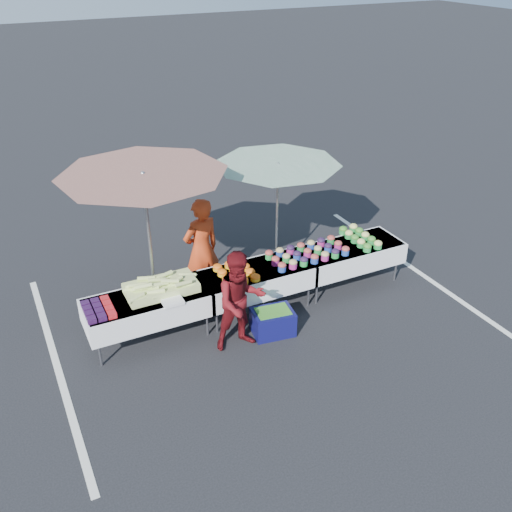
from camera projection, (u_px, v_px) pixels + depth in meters
name	position (u px, v px, depth m)	size (l,w,h in m)	color
ground	(256.00, 309.00, 9.43)	(80.00, 80.00, 0.00)	black
stripe_left	(57.00, 365.00, 8.18)	(0.10, 5.00, 0.00)	silver
stripe_right	(409.00, 265.00, 10.67)	(0.10, 5.00, 0.00)	silver
table_left	(147.00, 307.00, 8.44)	(1.86, 0.81, 0.75)	white
table_center	(256.00, 279.00, 9.14)	(1.86, 0.81, 0.75)	white
table_right	(349.00, 254.00, 9.84)	(1.86, 0.81, 0.75)	white
berry_punnets	(98.00, 310.00, 8.02)	(0.40, 0.54, 0.08)	black
corn_pile	(161.00, 287.00, 8.45)	(1.16, 0.57, 0.26)	#B0DA70
plastic_bags	(172.00, 301.00, 8.23)	(0.30, 0.25, 0.05)	white
carrot_bowls	(236.00, 272.00, 8.89)	(0.55, 0.69, 0.11)	gold
potato_cups	(308.00, 252.00, 9.39)	(1.34, 0.58, 0.16)	#21409A
bean_baskets	(360.00, 237.00, 9.89)	(0.36, 0.86, 0.15)	#228A3A
vendor	(202.00, 250.00, 9.32)	(0.66, 0.43, 1.80)	#BB3815
customer	(240.00, 301.00, 8.21)	(0.76, 0.59, 1.57)	#580D11
umbrella_left	(144.00, 187.00, 8.09)	(2.91, 2.91, 2.51)	black
umbrella_right	(278.00, 174.00, 9.41)	(2.49, 2.49, 2.16)	black
storage_bin	(273.00, 321.00, 8.75)	(0.68, 0.54, 0.41)	#0E0E48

